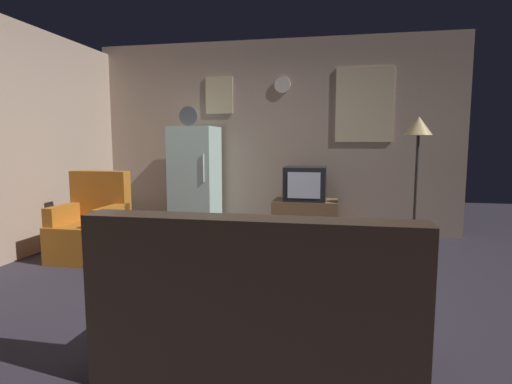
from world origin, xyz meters
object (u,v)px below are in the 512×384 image
object	(u,v)px
mug_ceramic_tan	(189,222)
remote_control	(219,229)
wine_glass	(205,223)
mug_ceramic_white	(188,225)
book_stack	(358,240)
armchair	(92,228)
fridge	(195,181)
crt_tv	(305,183)
standing_lamp	(418,136)
tv_stand	(305,220)
coffee_table	(201,255)
couch	(258,317)

from	to	relation	value
mug_ceramic_tan	remote_control	xyz separation A→B (m)	(0.34, -0.11, -0.03)
wine_glass	mug_ceramic_white	size ratio (longest dim) A/B	1.67
mug_ceramic_tan	book_stack	size ratio (longest dim) A/B	0.41
mug_ceramic_tan	armchair	world-z (taller)	armchair
fridge	crt_tv	distance (m)	1.54
remote_control	wine_glass	bearing A→B (deg)	-161.02
fridge	standing_lamp	xyz separation A→B (m)	(2.87, -0.28, 0.60)
tv_stand	armchair	size ratio (longest dim) A/B	0.88
coffee_table	couch	size ratio (longest dim) A/B	0.42
remote_control	armchair	size ratio (longest dim) A/B	0.16
crt_tv	wine_glass	bearing A→B (deg)	-112.50
couch	remote_control	bearing A→B (deg)	113.77
remote_control	fridge	bearing A→B (deg)	96.00
crt_tv	mug_ceramic_white	size ratio (longest dim) A/B	6.00
tv_stand	armchair	bearing A→B (deg)	-149.48
tv_stand	wine_glass	distance (m)	2.05
mug_ceramic_white	remote_control	size ratio (longest dim) A/B	0.60
tv_stand	standing_lamp	distance (m)	1.74
standing_lamp	couch	world-z (taller)	standing_lamp
fridge	crt_tv	size ratio (longest dim) A/B	3.28
crt_tv	couch	bearing A→B (deg)	-90.20
wine_glass	remote_control	xyz separation A→B (m)	(0.11, 0.09, -0.06)
tv_stand	remote_control	world-z (taller)	tv_stand
wine_glass	crt_tv	bearing A→B (deg)	67.50
tv_stand	wine_glass	world-z (taller)	wine_glass
tv_stand	crt_tv	xyz separation A→B (m)	(-0.01, -0.00, 0.48)
mug_ceramic_white	mug_ceramic_tan	xyz separation A→B (m)	(-0.06, 0.17, 0.00)
fridge	coffee_table	xyz separation A→B (m)	(0.71, -1.87, -0.52)
fridge	wine_glass	xyz separation A→B (m)	(0.76, -1.91, -0.21)
crt_tv	armchair	size ratio (longest dim) A/B	0.56
crt_tv	wine_glass	world-z (taller)	crt_tv
couch	book_stack	xyz separation A→B (m)	(0.70, 3.16, -0.27)
tv_stand	mug_ceramic_white	distance (m)	2.09
remote_control	book_stack	xyz separation A→B (m)	(1.36, 1.67, -0.44)
fridge	standing_lamp	bearing A→B (deg)	-5.60
tv_stand	mug_ceramic_white	xyz separation A→B (m)	(-0.95, -1.84, 0.25)
tv_stand	standing_lamp	world-z (taller)	standing_lamp
fridge	wine_glass	bearing A→B (deg)	-68.31
remote_control	mug_ceramic_tan	bearing A→B (deg)	142.57
coffee_table	wine_glass	bearing A→B (deg)	-38.12
armchair	wine_glass	bearing A→B (deg)	-19.54
fridge	standing_lamp	world-z (taller)	fridge
crt_tv	wine_glass	distance (m)	2.03
crt_tv	standing_lamp	bearing A→B (deg)	-10.07
tv_stand	coffee_table	world-z (taller)	tv_stand
fridge	armchair	distance (m)	1.62
remote_control	mug_ceramic_white	bearing A→B (deg)	172.25
mug_ceramic_white	wine_glass	bearing A→B (deg)	-9.67
tv_stand	remote_control	size ratio (longest dim) A/B	5.60
crt_tv	coffee_table	xyz separation A→B (m)	(-0.83, -1.83, -0.51)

